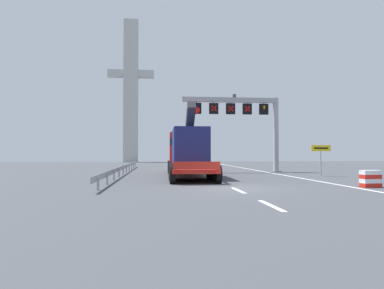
{
  "coord_description": "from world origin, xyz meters",
  "views": [
    {
      "loc": [
        -4.01,
        -17.63,
        1.81
      ],
      "look_at": [
        -1.19,
        10.98,
        2.51
      ],
      "focal_mm": 32.6,
      "sensor_mm": 36.0,
      "label": 1
    }
  ],
  "objects_px": {
    "overhead_lane_gantry": "(244,113)",
    "exit_sign_yellow": "(321,152)",
    "crash_barrier_striped": "(370,179)",
    "bridge_pylon_distant": "(131,89)",
    "heavy_haul_truck_red": "(187,151)"
  },
  "relations": [
    {
      "from": "heavy_haul_truck_red",
      "to": "overhead_lane_gantry",
      "type": "bearing_deg",
      "value": 37.68
    },
    {
      "from": "heavy_haul_truck_red",
      "to": "exit_sign_yellow",
      "type": "xyz_separation_m",
      "value": [
        10.39,
        -1.64,
        -0.14
      ]
    },
    {
      "from": "heavy_haul_truck_red",
      "to": "crash_barrier_striped",
      "type": "height_order",
      "value": "heavy_haul_truck_red"
    },
    {
      "from": "crash_barrier_striped",
      "to": "bridge_pylon_distant",
      "type": "height_order",
      "value": "bridge_pylon_distant"
    },
    {
      "from": "exit_sign_yellow",
      "to": "bridge_pylon_distant",
      "type": "xyz_separation_m",
      "value": [
        -18.02,
        43.26,
        12.62
      ]
    },
    {
      "from": "heavy_haul_truck_red",
      "to": "crash_barrier_striped",
      "type": "bearing_deg",
      "value": -49.74
    },
    {
      "from": "bridge_pylon_distant",
      "to": "heavy_haul_truck_red",
      "type": "bearing_deg",
      "value": -79.61
    },
    {
      "from": "bridge_pylon_distant",
      "to": "overhead_lane_gantry",
      "type": "bearing_deg",
      "value": -70.11
    },
    {
      "from": "overhead_lane_gantry",
      "to": "exit_sign_yellow",
      "type": "height_order",
      "value": "overhead_lane_gantry"
    },
    {
      "from": "crash_barrier_striped",
      "to": "bridge_pylon_distant",
      "type": "xyz_separation_m",
      "value": [
        -16.45,
        52.04,
        14.01
      ]
    },
    {
      "from": "overhead_lane_gantry",
      "to": "exit_sign_yellow",
      "type": "relative_size",
      "value": 3.9
    },
    {
      "from": "overhead_lane_gantry",
      "to": "crash_barrier_striped",
      "type": "relative_size",
      "value": 9.04
    },
    {
      "from": "crash_barrier_striped",
      "to": "bridge_pylon_distant",
      "type": "bearing_deg",
      "value": 107.54
    },
    {
      "from": "exit_sign_yellow",
      "to": "bridge_pylon_distant",
      "type": "bearing_deg",
      "value": 112.61
    },
    {
      "from": "exit_sign_yellow",
      "to": "crash_barrier_striped",
      "type": "bearing_deg",
      "value": -100.11
    }
  ]
}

